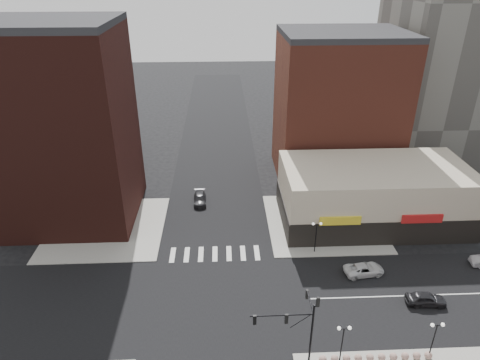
{
  "coord_description": "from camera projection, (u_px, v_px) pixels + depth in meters",
  "views": [
    {
      "loc": [
        1.05,
        -33.83,
        31.57
      ],
      "look_at": [
        2.86,
        6.26,
        11.0
      ],
      "focal_mm": 32.0,
      "sensor_mm": 36.0,
      "label": 1
    }
  ],
  "objects": [
    {
      "name": "road_ew",
      "position": [
        215.0,
        302.0,
        44.43
      ],
      "size": [
        200.0,
        14.0,
        0.02
      ],
      "primitive_type": "cube",
      "color": "black",
      "rests_on": "ground"
    },
    {
      "name": "street_lamp_ne",
      "position": [
        316.0,
        230.0,
        50.53
      ],
      "size": [
        1.22,
        0.32,
        4.16
      ],
      "color": "black",
      "rests_on": "sidewalk_ne"
    },
    {
      "name": "building_nw",
      "position": [
        65.0,
        129.0,
        54.42
      ],
      "size": [
        16.0,
        15.0,
        25.0
      ],
      "primitive_type": "cube",
      "color": "#371611",
      "rests_on": "ground"
    },
    {
      "name": "sidewalk_ne",
      "position": [
        323.0,
        222.0,
        57.88
      ],
      "size": [
        15.0,
        15.0,
        0.12
      ],
      "primitive_type": "cube",
      "color": "gray",
      "rests_on": "ground"
    },
    {
      "name": "bollard_row",
      "position": [
        376.0,
        357.0,
        37.68
      ],
      "size": [
        10.12,
        0.67,
        0.67
      ],
      "color": "gray",
      "rests_on": "sidewalk_se"
    },
    {
      "name": "dark_sedan_east",
      "position": [
        426.0,
        299.0,
        43.85
      ],
      "size": [
        4.18,
        1.99,
        1.38
      ],
      "primitive_type": "imported",
      "rotation": [
        0.0,
        0.0,
        1.48
      ],
      "color": "black",
      "rests_on": "ground"
    },
    {
      "name": "street_lamp_se_a",
      "position": [
        343.0,
        335.0,
        36.26
      ],
      "size": [
        1.22,
        0.32,
        4.16
      ],
      "color": "black",
      "rests_on": "sidewalk_se"
    },
    {
      "name": "ground",
      "position": [
        215.0,
        302.0,
        44.44
      ],
      "size": [
        240.0,
        240.0,
        0.0
      ],
      "primitive_type": "plane",
      "color": "black",
      "rests_on": "ground"
    },
    {
      "name": "street_lamp_se_b",
      "position": [
        436.0,
        332.0,
        36.58
      ],
      "size": [
        1.22,
        0.32,
        4.16
      ],
      "color": "black",
      "rests_on": "sidewalk_se"
    },
    {
      "name": "sidewalk_nw",
      "position": [
        107.0,
        228.0,
        56.72
      ],
      "size": [
        15.0,
        15.0,
        0.12
      ],
      "primitive_type": "cube",
      "color": "gray",
      "rests_on": "ground"
    },
    {
      "name": "road_ns",
      "position": [
        215.0,
        302.0,
        44.43
      ],
      "size": [
        14.0,
        200.0,
        0.02
      ],
      "primitive_type": "cube",
      "color": "black",
      "rests_on": "ground"
    },
    {
      "name": "building_nw_low",
      "position": [
        22.0,
        135.0,
        70.64
      ],
      "size": [
        20.0,
        18.0,
        12.0
      ],
      "primitive_type": "cube",
      "color": "#371611",
      "rests_on": "ground"
    },
    {
      "name": "building_ne_midrise",
      "position": [
        337.0,
        110.0,
        66.4
      ],
      "size": [
        18.0,
        15.0,
        22.0
      ],
      "primitive_type": "cube",
      "color": "brown",
      "rests_on": "ground"
    },
    {
      "name": "building_ne_row",
      "position": [
        373.0,
        199.0,
        57.1
      ],
      "size": [
        24.2,
        12.2,
        8.0
      ],
      "color": "#BAAB94",
      "rests_on": "ground"
    },
    {
      "name": "dark_sedan_north",
      "position": [
        200.0,
        199.0,
        62.43
      ],
      "size": [
        1.95,
        4.44,
        1.27
      ],
      "primitive_type": "imported",
      "rotation": [
        0.0,
        0.0,
        0.04
      ],
      "color": "black",
      "rests_on": "ground"
    },
    {
      "name": "white_suv",
      "position": [
        364.0,
        269.0,
        48.17
      ],
      "size": [
        4.76,
        2.69,
        1.25
      ],
      "primitive_type": "imported",
      "rotation": [
        0.0,
        0.0,
        1.71
      ],
      "color": "silver",
      "rests_on": "ground"
    },
    {
      "name": "traffic_signal",
      "position": [
        300.0,
        321.0,
        35.5
      ],
      "size": [
        5.59,
        3.09,
        7.77
      ],
      "color": "black",
      "rests_on": "ground"
    }
  ]
}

